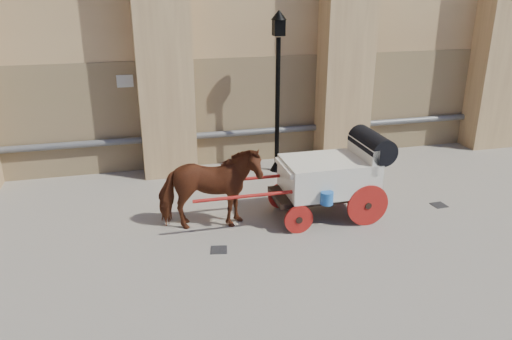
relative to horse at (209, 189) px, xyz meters
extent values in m
plane|color=gray|center=(0.48, -0.03, -0.90)|extent=(90.00, 90.00, 0.00)
cube|color=#7D6346|center=(2.48, 4.12, 0.60)|extent=(44.00, 0.35, 3.00)
cylinder|color=#59595B|center=(2.48, 3.85, 0.00)|extent=(42.00, 0.18, 0.18)
cube|color=beige|center=(-1.52, 3.94, 1.60)|extent=(0.42, 0.04, 0.32)
imported|color=maroon|center=(0.00, 0.00, 0.00)|extent=(2.22, 1.19, 1.80)
cube|color=black|center=(2.51, -0.04, -0.33)|extent=(2.27, 1.05, 0.12)
cube|color=beige|center=(2.62, -0.04, 0.08)|extent=(1.96, 1.30, 0.72)
cube|color=beige|center=(3.39, -0.05, 0.49)|extent=(0.17, 1.29, 0.56)
cube|color=beige|center=(1.74, -0.03, 0.33)|extent=(0.37, 1.13, 0.10)
cylinder|color=black|center=(3.59, -0.05, 0.69)|extent=(0.59, 1.29, 0.58)
cylinder|color=#9F1814|center=(3.28, -0.68, -0.44)|extent=(0.92, 0.07, 0.92)
cylinder|color=#9F1814|center=(3.29, 0.59, -0.44)|extent=(0.92, 0.07, 0.92)
cylinder|color=#9F1814|center=(1.74, -0.67, -0.59)|extent=(0.62, 0.07, 0.62)
cylinder|color=#9F1814|center=(1.75, 0.60, -0.59)|extent=(0.62, 0.07, 0.62)
cylinder|color=#9F1814|center=(0.82, -0.49, -0.03)|extent=(2.47, 0.09, 0.07)
cylinder|color=#9F1814|center=(0.82, 0.44, -0.03)|extent=(2.47, 0.09, 0.07)
cylinder|color=#2260B2|center=(2.30, -0.76, -0.13)|extent=(0.27, 0.27, 0.27)
cylinder|color=black|center=(2.35, 2.98, 0.90)|extent=(0.12, 0.12, 3.60)
cone|color=black|center=(2.35, 2.98, -0.72)|extent=(0.36, 0.36, 0.36)
cube|color=black|center=(2.35, 2.98, 2.95)|extent=(0.28, 0.28, 0.42)
cone|color=black|center=(2.35, 2.98, 3.26)|extent=(0.40, 0.40, 0.24)
cube|color=black|center=(0.00, -0.97, -0.89)|extent=(0.38, 0.38, 0.01)
cube|color=black|center=(5.39, -0.20, -0.89)|extent=(0.34, 0.34, 0.01)
camera|label=1|loc=(-1.43, -9.45, 4.03)|focal=35.00mm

